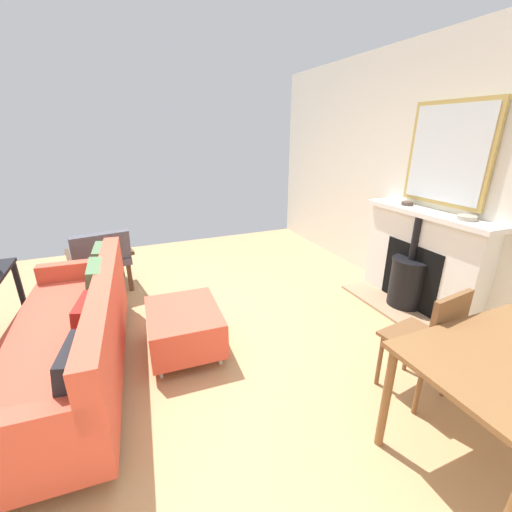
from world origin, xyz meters
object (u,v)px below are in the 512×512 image
at_px(mantel_bowl_far, 467,217).
at_px(armchair_accent, 101,256).
at_px(dining_chair_near_fireplace, 431,337).
at_px(mantel_bowl_near, 407,203).
at_px(ottoman, 184,326).
at_px(sofa, 74,337).
at_px(fireplace, 417,265).

bearing_deg(mantel_bowl_far, armchair_accent, -33.12).
relative_size(mantel_bowl_far, dining_chair_near_fireplace, 0.20).
bearing_deg(mantel_bowl_near, ottoman, 3.38).
xyz_separation_m(mantel_bowl_near, mantel_bowl_far, (-0.00, 0.68, 0.00)).
bearing_deg(dining_chair_near_fireplace, ottoman, -39.83).
relative_size(mantel_bowl_near, dining_chair_near_fireplace, 0.14).
xyz_separation_m(mantel_bowl_near, ottoman, (2.49, 0.15, -0.83)).
bearing_deg(ottoman, armchair_accent, -66.84).
bearing_deg(dining_chair_near_fireplace, sofa, -27.79).
distance_m(mantel_bowl_near, ottoman, 2.63).
height_order(fireplace, sofa, fireplace).
distance_m(mantel_bowl_far, armchair_accent, 3.80).
bearing_deg(mantel_bowl_far, dining_chair_near_fireplace, 31.96).
distance_m(fireplace, mantel_bowl_far, 0.72).
xyz_separation_m(ottoman, armchair_accent, (0.65, -1.51, 0.20)).
relative_size(fireplace, sofa, 0.67).
height_order(mantel_bowl_near, mantel_bowl_far, mantel_bowl_far).
height_order(ottoman, dining_chair_near_fireplace, dining_chair_near_fireplace).
height_order(fireplace, mantel_bowl_near, mantel_bowl_near).
distance_m(sofa, armchair_accent, 1.53).
relative_size(ottoman, dining_chair_near_fireplace, 0.87).
distance_m(ottoman, dining_chair_near_fireplace, 1.89).
xyz_separation_m(fireplace, sofa, (3.28, -0.14, -0.12)).
height_order(armchair_accent, dining_chair_near_fireplace, dining_chair_near_fireplace).
height_order(ottoman, armchair_accent, armchair_accent).
relative_size(ottoman, armchair_accent, 0.97).
bearing_deg(sofa, mantel_bowl_near, -177.31).
height_order(sofa, armchair_accent, sofa).
xyz_separation_m(mantel_bowl_near, dining_chair_near_fireplace, (1.06, 1.34, -0.56)).
relative_size(mantel_bowl_far, armchair_accent, 0.22).
relative_size(fireplace, dining_chair_near_fireplace, 1.66).
xyz_separation_m(mantel_bowl_far, armchair_accent, (3.14, -2.05, -0.63)).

